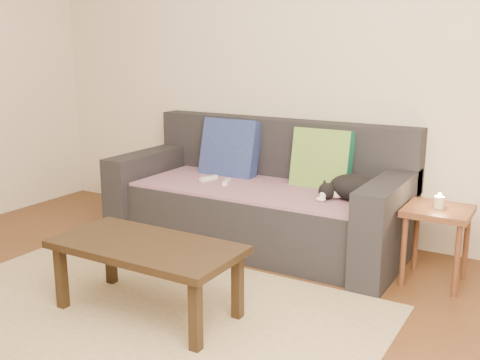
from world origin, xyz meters
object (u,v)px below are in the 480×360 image
(cat, at_px, (351,188))
(wii_remote_a, at_px, (209,178))
(sofa, at_px, (260,201))
(coffee_table, at_px, (147,252))
(wii_remote_b, at_px, (226,182))
(side_table, at_px, (437,221))

(cat, xyz_separation_m, wii_remote_a, (-1.09, -0.02, -0.07))
(sofa, height_order, coffee_table, sofa)
(sofa, height_order, wii_remote_b, sofa)
(sofa, height_order, cat, sofa)
(cat, height_order, wii_remote_b, cat)
(sofa, height_order, wii_remote_a, sofa)
(sofa, relative_size, coffee_table, 2.09)
(wii_remote_b, bearing_deg, side_table, -109.66)
(coffee_table, bearing_deg, cat, 60.95)
(wii_remote_a, relative_size, side_table, 0.32)
(side_table, height_order, coffee_table, side_table)
(coffee_table, bearing_deg, side_table, 44.57)
(cat, xyz_separation_m, side_table, (0.55, -0.01, -0.13))
(wii_remote_b, xyz_separation_m, coffee_table, (0.23, -1.17, -0.10))
(cat, relative_size, coffee_table, 0.39)
(wii_remote_a, bearing_deg, sofa, -59.03)
(cat, distance_m, wii_remote_a, 1.09)
(sofa, height_order, side_table, sofa)
(wii_remote_a, height_order, wii_remote_b, same)
(sofa, xyz_separation_m, cat, (0.71, -0.09, 0.21))
(cat, height_order, coffee_table, cat)
(cat, relative_size, wii_remote_b, 2.60)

